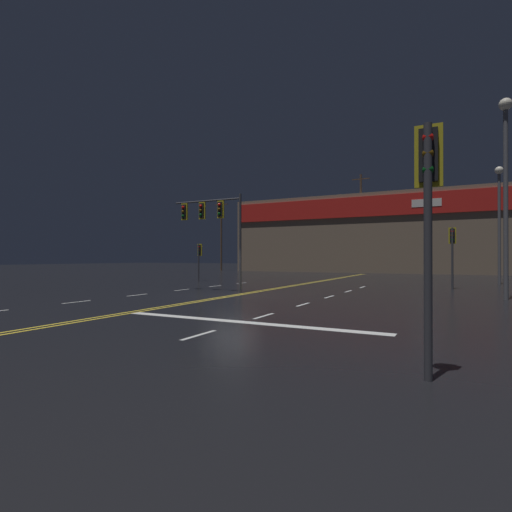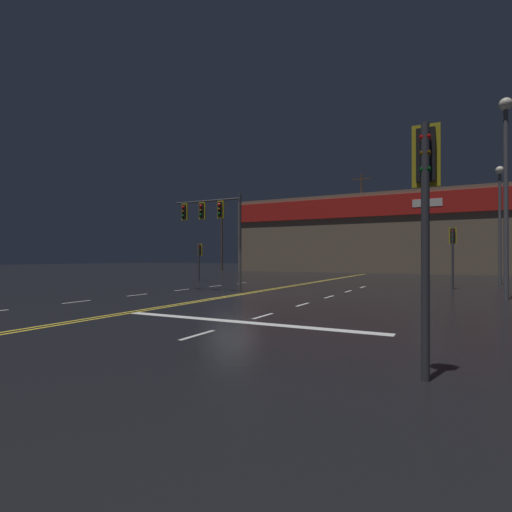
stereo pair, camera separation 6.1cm
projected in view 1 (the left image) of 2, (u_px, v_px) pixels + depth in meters
The scene contains 10 objects.
ground_plane at pixel (231, 296), 19.84m from camera, with size 200.00×200.00×0.00m, color black.
road_markings at pixel (232, 299), 18.44m from camera, with size 13.32×60.00×0.01m.
traffic_signal_median at pixel (211, 217), 22.73m from camera, with size 4.49×0.36×5.41m.
traffic_signal_corner_southeast at pixel (428, 191), 6.25m from camera, with size 0.42×0.36×4.01m.
traffic_signal_corner_northwest at pixel (199, 254), 32.92m from camera, with size 0.42×0.36×3.05m.
traffic_signal_corner_northeast at pixel (452, 244), 24.22m from camera, with size 0.42×0.36×3.75m.
streetlight_near_left at pixel (499, 208), 28.60m from camera, with size 0.56×0.56×8.47m.
streetlight_near_right at pixel (506, 170), 18.08m from camera, with size 0.56×0.56×9.16m.
building_backdrop at pixel (377, 235), 53.59m from camera, with size 37.46×10.23×10.00m.
utility_pole_row at pixel (368, 225), 49.73m from camera, with size 44.90×0.26×12.43m.
Camera 1 is at (10.23, -17.05, 1.90)m, focal length 28.00 mm.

